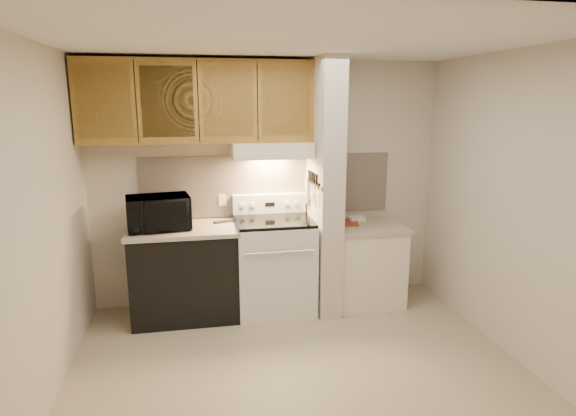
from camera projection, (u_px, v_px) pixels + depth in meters
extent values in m
plane|color=tan|center=(298.00, 368.00, 3.85)|extent=(3.60, 3.60, 0.00)
plane|color=white|center=(300.00, 40.00, 3.30)|extent=(3.60, 3.60, 0.00)
cube|color=beige|center=(268.00, 184.00, 5.01)|extent=(3.60, 2.50, 0.02)
cube|color=beige|center=(38.00, 229.00, 3.24)|extent=(0.02, 3.00, 2.50)
cube|color=beige|center=(515.00, 207.00, 3.91)|extent=(0.02, 3.00, 2.50)
cube|color=beige|center=(268.00, 185.00, 5.00)|extent=(2.60, 0.02, 0.63)
cube|color=silver|center=(274.00, 266.00, 4.85)|extent=(0.76, 0.65, 0.92)
cube|color=black|center=(280.00, 273.00, 4.54)|extent=(0.50, 0.01, 0.30)
cylinder|color=silver|center=(280.00, 252.00, 4.46)|extent=(0.65, 0.02, 0.02)
cube|color=black|center=(274.00, 221.00, 4.75)|extent=(0.74, 0.64, 0.03)
cube|color=silver|center=(269.00, 203.00, 5.00)|extent=(0.76, 0.08, 0.20)
cube|color=black|center=(270.00, 204.00, 4.96)|extent=(0.10, 0.01, 0.04)
cylinder|color=silver|center=(243.00, 205.00, 4.90)|extent=(0.05, 0.02, 0.05)
cylinder|color=silver|center=(253.00, 205.00, 4.92)|extent=(0.05, 0.02, 0.05)
cylinder|color=silver|center=(287.00, 204.00, 4.99)|extent=(0.05, 0.02, 0.05)
cylinder|color=silver|center=(297.00, 203.00, 5.01)|extent=(0.05, 0.02, 0.05)
cube|color=black|center=(185.00, 274.00, 4.71)|extent=(1.00, 0.63, 0.87)
cube|color=#B8AA93|center=(183.00, 229.00, 4.61)|extent=(1.04, 0.67, 0.04)
cube|color=black|center=(224.00, 222.00, 4.79)|extent=(0.22, 0.13, 0.01)
cylinder|color=#2C675B|center=(147.00, 219.00, 4.73)|extent=(0.11, 0.11, 0.10)
cube|color=#F0E3CF|center=(223.00, 200.00, 4.93)|extent=(0.08, 0.01, 0.12)
imported|color=black|center=(158.00, 213.00, 4.51)|extent=(0.62, 0.47, 0.32)
cube|color=beige|center=(324.00, 188.00, 4.77)|extent=(0.22, 0.70, 2.50)
cube|color=olive|center=(313.00, 183.00, 4.74)|extent=(0.01, 0.70, 0.04)
cube|color=black|center=(314.00, 182.00, 4.69)|extent=(0.02, 0.42, 0.04)
cube|color=silver|center=(317.00, 196.00, 4.54)|extent=(0.01, 0.03, 0.16)
cylinder|color=black|center=(317.00, 180.00, 4.51)|extent=(0.02, 0.02, 0.10)
cube|color=silver|center=(314.00, 195.00, 4.64)|extent=(0.01, 0.04, 0.18)
cylinder|color=black|center=(314.00, 178.00, 4.60)|extent=(0.02, 0.02, 0.10)
cube|color=silver|center=(313.00, 194.00, 4.70)|extent=(0.01, 0.04, 0.20)
cylinder|color=black|center=(312.00, 177.00, 4.68)|extent=(0.02, 0.02, 0.10)
cube|color=silver|center=(311.00, 191.00, 4.78)|extent=(0.01, 0.04, 0.16)
cylinder|color=black|center=(311.00, 176.00, 4.74)|extent=(0.02, 0.02, 0.10)
cube|color=silver|center=(308.00, 190.00, 4.87)|extent=(0.01, 0.04, 0.18)
cylinder|color=black|center=(309.00, 175.00, 4.81)|extent=(0.02, 0.02, 0.10)
cube|color=gray|center=(307.00, 191.00, 4.92)|extent=(0.03, 0.11, 0.25)
cube|color=#F0E3CF|center=(365.00, 266.00, 5.04)|extent=(0.70, 0.60, 0.81)
cube|color=#B8AA93|center=(367.00, 226.00, 4.95)|extent=(0.74, 0.64, 0.04)
cube|color=#9C3422|center=(347.00, 222.00, 5.01)|extent=(0.29, 0.35, 0.01)
cube|color=white|center=(357.00, 219.00, 5.10)|extent=(0.18, 0.13, 0.04)
cube|color=#F0E3CF|center=(271.00, 150.00, 4.72)|extent=(0.78, 0.44, 0.15)
cube|color=#F0E3CF|center=(275.00, 157.00, 4.53)|extent=(0.78, 0.04, 0.06)
cube|color=olive|center=(198.00, 102.00, 4.53)|extent=(2.18, 0.33, 0.77)
cube|color=olive|center=(104.00, 102.00, 4.23)|extent=(0.46, 0.01, 0.63)
cube|color=black|center=(136.00, 102.00, 4.28)|extent=(0.01, 0.01, 0.73)
cube|color=olive|center=(167.00, 102.00, 4.33)|extent=(0.46, 0.01, 0.63)
cube|color=black|center=(198.00, 102.00, 4.38)|extent=(0.01, 0.01, 0.73)
cube|color=olive|center=(228.00, 102.00, 4.43)|extent=(0.46, 0.01, 0.63)
cube|color=black|center=(258.00, 102.00, 4.48)|extent=(0.01, 0.01, 0.73)
cube|color=olive|center=(286.00, 102.00, 4.53)|extent=(0.46, 0.01, 0.63)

